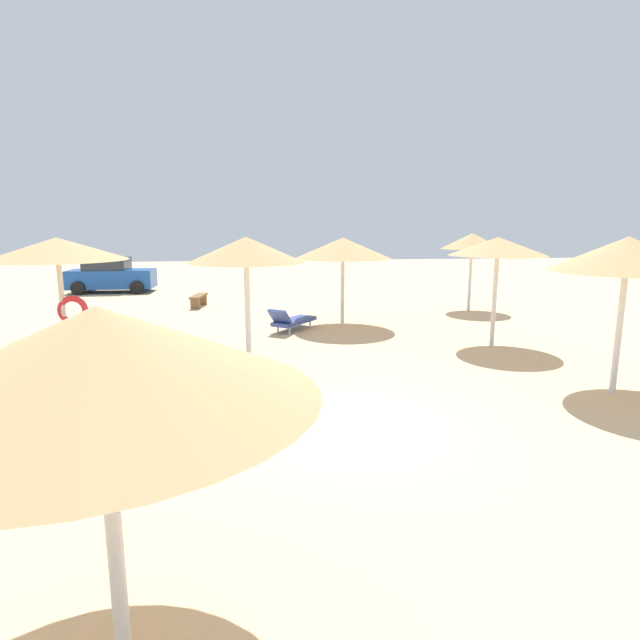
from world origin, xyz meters
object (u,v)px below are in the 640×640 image
(parasol_8, at_px, (472,242))
(parked_car, at_px, (111,276))
(parasol_4, at_px, (627,255))
(bench_0, at_px, (199,298))
(parasol_2, at_px, (57,250))
(parasol_1, at_px, (343,248))
(parasol_7, at_px, (99,355))
(parasol_6, at_px, (498,247))
(lounger_2, at_px, (96,335))
(lounger_1, at_px, (292,320))
(parasol_5, at_px, (246,251))

(parasol_8, height_order, parked_car, parasol_8)
(parasol_4, bearing_deg, bench_0, 127.29)
(parasol_2, relative_size, parasol_8, 1.05)
(parasol_1, height_order, bench_0, parasol_1)
(parasol_2, bearing_deg, parasol_7, -69.02)
(parasol_6, xyz_separation_m, parasol_7, (-7.46, -9.13, -0.31))
(parasol_1, bearing_deg, lounger_2, -165.84)
(lounger_1, height_order, parked_car, parked_car)
(lounger_1, distance_m, bench_0, 6.19)
(parasol_5, bearing_deg, parasol_2, 160.84)
(parasol_2, relative_size, parasol_4, 1.02)
(parasol_4, relative_size, lounger_1, 1.64)
(parasol_7, distance_m, parasol_8, 17.53)
(lounger_2, bearing_deg, parasol_5, -38.08)
(parasol_5, distance_m, parasol_6, 6.78)
(lounger_1, relative_size, lounger_2, 1.01)
(parasol_4, bearing_deg, parked_car, 128.82)
(parasol_8, xyz_separation_m, parked_car, (-15.23, 7.58, -1.84))
(parasol_4, height_order, lounger_2, parasol_4)
(parasol_8, xyz_separation_m, bench_0, (-10.48, 2.33, -2.31))
(parasol_6, bearing_deg, parasol_4, -82.18)
(parasol_1, height_order, lounger_2, parasol_1)
(parasol_6, height_order, parasol_8, parasol_8)
(parked_car, bearing_deg, parasol_6, -44.86)
(parasol_1, bearing_deg, bench_0, 137.00)
(parasol_1, relative_size, parked_car, 0.77)
(parasol_4, relative_size, parasol_6, 1.03)
(parasol_1, xyz_separation_m, lounger_2, (-7.16, -1.80, -2.23))
(parasol_7, xyz_separation_m, bench_0, (-1.16, 17.18, -2.05))
(lounger_1, xyz_separation_m, lounger_2, (-5.47, -1.35, -0.01))
(parasol_8, bearing_deg, parked_car, 153.52)
(parked_car, bearing_deg, lounger_2, -77.28)
(parasol_4, xyz_separation_m, parasol_5, (-7.09, 2.25, 0.02))
(lounger_1, bearing_deg, parasol_2, -151.15)
(parasol_1, xyz_separation_m, lounger_1, (-1.69, -0.46, -2.22))
(lounger_2, bearing_deg, parasol_8, 18.49)
(parasol_2, bearing_deg, parked_car, 100.43)
(lounger_2, bearing_deg, parasol_2, -95.47)
(parasol_1, relative_size, parasol_6, 1.05)
(parasol_8, bearing_deg, lounger_1, -158.10)
(parasol_1, bearing_deg, parasol_5, -120.66)
(parasol_4, distance_m, parasol_6, 4.03)
(parked_car, bearing_deg, parasol_5, -65.62)
(parasol_8, height_order, bench_0, parasol_8)
(lounger_2, bearing_deg, parasol_7, -73.06)
(parasol_1, height_order, parked_car, parasol_1)
(parasol_1, height_order, parasol_5, parasol_5)
(parasol_4, distance_m, lounger_1, 9.28)
(parasol_4, height_order, parked_car, parasol_4)
(parasol_2, distance_m, parasol_4, 12.02)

